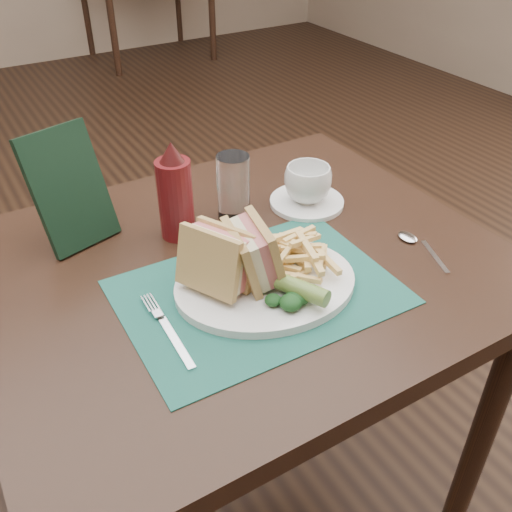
# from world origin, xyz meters

# --- Properties ---
(floor) EXTENTS (7.00, 7.00, 0.00)m
(floor) POSITION_xyz_m (0.00, 0.00, 0.00)
(floor) COLOR black
(floor) RESTS_ON ground
(table_main) EXTENTS (0.90, 0.75, 0.75)m
(table_main) POSITION_xyz_m (0.00, -0.50, 0.38)
(table_main) COLOR black
(table_main) RESTS_ON ground
(table_bg_right) EXTENTS (0.90, 0.75, 0.75)m
(table_bg_right) POSITION_xyz_m (1.27, 3.19, 0.38)
(table_bg_right) COLOR black
(table_bg_right) RESTS_ON ground
(placemat) EXTENTS (0.44, 0.32, 0.00)m
(placemat) POSITION_xyz_m (-0.02, -0.60, 0.75)
(placemat) COLOR #1A5448
(placemat) RESTS_ON table_main
(plate) EXTENTS (0.34, 0.30, 0.01)m
(plate) POSITION_xyz_m (-0.01, -0.59, 0.76)
(plate) COLOR white
(plate) RESTS_ON placemat
(sandwich_half_a) EXTENTS (0.12, 0.13, 0.11)m
(sandwich_half_a) POSITION_xyz_m (-0.10, -0.58, 0.82)
(sandwich_half_a) COLOR tan
(sandwich_half_a) RESTS_ON plate
(sandwich_half_b) EXTENTS (0.10, 0.12, 0.11)m
(sandwich_half_b) POSITION_xyz_m (-0.04, -0.58, 0.82)
(sandwich_half_b) COLOR tan
(sandwich_half_b) RESTS_ON plate
(kale_garnish) EXTENTS (0.11, 0.08, 0.03)m
(kale_garnish) POSITION_xyz_m (-0.00, -0.65, 0.78)
(kale_garnish) COLOR #133416
(kale_garnish) RESTS_ON plate
(pickle_spear) EXTENTS (0.07, 0.12, 0.03)m
(pickle_spear) POSITION_xyz_m (0.01, -0.65, 0.79)
(pickle_spear) COLOR #56752C
(pickle_spear) RESTS_ON plate
(fries_pile) EXTENTS (0.18, 0.20, 0.05)m
(fries_pile) POSITION_xyz_m (0.06, -0.57, 0.79)
(fries_pile) COLOR #EEC877
(fries_pile) RESTS_ON plate
(fork) EXTENTS (0.04, 0.17, 0.01)m
(fork) POSITION_xyz_m (-0.19, -0.61, 0.76)
(fork) COLOR silver
(fork) RESTS_ON placemat
(spoon) EXTENTS (0.08, 0.15, 0.01)m
(spoon) POSITION_xyz_m (0.30, -0.65, 0.76)
(spoon) COLOR silver
(spoon) RESTS_ON table_main
(saucer) EXTENTS (0.20, 0.20, 0.01)m
(saucer) POSITION_xyz_m (0.21, -0.40, 0.76)
(saucer) COLOR white
(saucer) RESTS_ON table_main
(coffee_cup) EXTENTS (0.13, 0.13, 0.07)m
(coffee_cup) POSITION_xyz_m (0.21, -0.40, 0.80)
(coffee_cup) COLOR white
(coffee_cup) RESTS_ON saucer
(drinking_glass) EXTENTS (0.07, 0.07, 0.13)m
(drinking_glass) POSITION_xyz_m (0.06, -0.37, 0.81)
(drinking_glass) COLOR white
(drinking_glass) RESTS_ON table_main
(ketchup_bottle) EXTENTS (0.08, 0.08, 0.19)m
(ketchup_bottle) POSITION_xyz_m (-0.06, -0.37, 0.84)
(ketchup_bottle) COLOR #530E11
(ketchup_bottle) RESTS_ON table_main
(check_presenter) EXTENTS (0.15, 0.11, 0.21)m
(check_presenter) POSITION_xyz_m (-0.22, -0.29, 0.85)
(check_presenter) COLOR black
(check_presenter) RESTS_ON table_main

